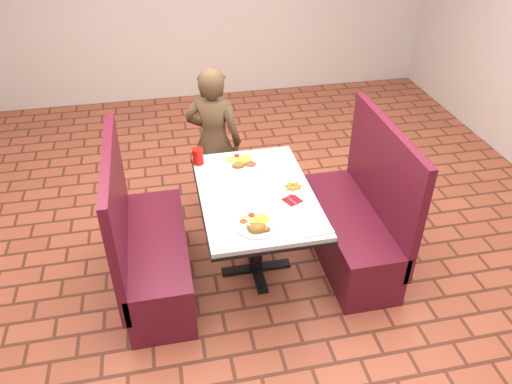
# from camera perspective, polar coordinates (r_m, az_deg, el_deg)

# --- Properties ---
(room) EXTENTS (7.00, 7.04, 2.82)m
(room) POSITION_cam_1_polar(r_m,az_deg,el_deg) (3.05, 0.00, 18.27)
(room) COLOR #A24F35
(room) RESTS_ON ground
(dining_table) EXTENTS (0.81, 1.21, 0.75)m
(dining_table) POSITION_cam_1_polar(r_m,az_deg,el_deg) (3.61, 0.00, -1.25)
(dining_table) COLOR #AEB0B3
(dining_table) RESTS_ON ground
(booth_bench_left) EXTENTS (0.47, 1.20, 1.17)m
(booth_bench_left) POSITION_cam_1_polar(r_m,az_deg,el_deg) (3.77, -12.05, -6.67)
(booth_bench_left) COLOR #5A1425
(booth_bench_left) RESTS_ON ground
(booth_bench_right) EXTENTS (0.47, 1.20, 1.17)m
(booth_bench_right) POSITION_cam_1_polar(r_m,az_deg,el_deg) (4.02, 11.25, -3.63)
(booth_bench_right) COLOR #5A1425
(booth_bench_right) RESTS_ON ground
(diner_person) EXTENTS (0.58, 0.49, 1.34)m
(diner_person) POSITION_cam_1_polar(r_m,az_deg,el_deg) (4.37, -4.82, 5.80)
(diner_person) COLOR brown
(diner_person) RESTS_ON ground
(near_dinner_plate) EXTENTS (0.29, 0.29, 0.09)m
(near_dinner_plate) POSITION_cam_1_polar(r_m,az_deg,el_deg) (3.22, 0.04, -3.52)
(near_dinner_plate) COLOR white
(near_dinner_plate) RESTS_ON dining_table
(far_dinner_plate) EXTENTS (0.30, 0.30, 0.08)m
(far_dinner_plate) POSITION_cam_1_polar(r_m,az_deg,el_deg) (3.87, -1.68, 3.56)
(far_dinner_plate) COLOR white
(far_dinner_plate) RESTS_ON dining_table
(plantain_plate) EXTENTS (0.18, 0.18, 0.03)m
(plantain_plate) POSITION_cam_1_polar(r_m,az_deg,el_deg) (3.60, 4.32, 0.55)
(plantain_plate) COLOR white
(plantain_plate) RESTS_ON dining_table
(maroon_napkin) EXTENTS (0.15, 0.15, 0.00)m
(maroon_napkin) POSITION_cam_1_polar(r_m,az_deg,el_deg) (3.48, 4.17, -0.94)
(maroon_napkin) COLOR #610E13
(maroon_napkin) RESTS_ON dining_table
(spoon_utensil) EXTENTS (0.05, 0.12, 0.00)m
(spoon_utensil) POSITION_cam_1_polar(r_m,az_deg,el_deg) (3.46, 4.24, -1.09)
(spoon_utensil) COLOR silver
(spoon_utensil) RESTS_ON dining_table
(red_tumbler) EXTENTS (0.08, 0.08, 0.13)m
(red_tumbler) POSITION_cam_1_polar(r_m,az_deg,el_deg) (3.88, -6.67, 4.08)
(red_tumbler) COLOR red
(red_tumbler) RESTS_ON dining_table
(paper_napkin) EXTENTS (0.21, 0.16, 0.01)m
(paper_napkin) POSITION_cam_1_polar(r_m,az_deg,el_deg) (3.24, 6.81, -4.09)
(paper_napkin) COLOR white
(paper_napkin) RESTS_ON dining_table
(knife_utensil) EXTENTS (0.06, 0.17, 0.00)m
(knife_utensil) POSITION_cam_1_polar(r_m,az_deg,el_deg) (3.29, 0.71, -3.05)
(knife_utensil) COLOR silver
(knife_utensil) RESTS_ON dining_table
(fork_utensil) EXTENTS (0.09, 0.14, 0.00)m
(fork_utensil) POSITION_cam_1_polar(r_m,az_deg,el_deg) (3.25, -0.49, -3.56)
(fork_utensil) COLOR silver
(fork_utensil) RESTS_ON dining_table
(lettuce_shreds) EXTENTS (0.28, 0.32, 0.00)m
(lettuce_shreds) POSITION_cam_1_polar(r_m,az_deg,el_deg) (3.61, 0.43, 0.62)
(lettuce_shreds) COLOR #92C44E
(lettuce_shreds) RESTS_ON dining_table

